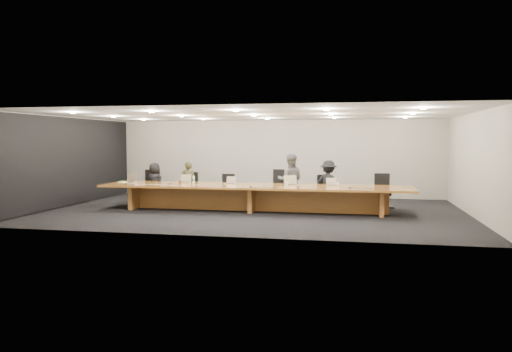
{
  "coord_description": "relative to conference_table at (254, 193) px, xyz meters",
  "views": [
    {
      "loc": [
        2.95,
        -14.15,
        2.03
      ],
      "look_at": [
        0.0,
        0.3,
        1.0
      ],
      "focal_mm": 35.0,
      "sensor_mm": 36.0,
      "label": 1
    }
  ],
  "objects": [
    {
      "name": "mic_left",
      "position": [
        -2.48,
        -0.28,
        0.25
      ],
      "size": [
        0.17,
        0.17,
        0.03
      ],
      "primitive_type": "cone",
      "rotation": [
        0.0,
        0.0,
        0.3
      ],
      "color": "black",
      "rests_on": "conference_table"
    },
    {
      "name": "paper_cup_near",
      "position": [
        0.95,
        0.13,
        0.27
      ],
      "size": [
        0.1,
        0.1,
        0.09
      ],
      "primitive_type": "cone",
      "rotation": [
        0.0,
        0.0,
        -0.37
      ],
      "color": "white",
      "rests_on": "conference_table"
    },
    {
      "name": "laptop_a",
      "position": [
        -4.09,
        0.41,
        0.37
      ],
      "size": [
        0.38,
        0.3,
        0.27
      ],
      "primitive_type": null,
      "rotation": [
        0.0,
        0.0,
        -0.13
      ],
      "color": "tan",
      "rests_on": "conference_table"
    },
    {
      "name": "left_wall_panel",
      "position": [
        -5.94,
        0.0,
        0.85
      ],
      "size": [
        0.08,
        7.84,
        2.74
      ],
      "primitive_type": "cube",
      "color": "black",
      "rests_on": "ground"
    },
    {
      "name": "ground",
      "position": [
        0.0,
        0.0,
        -0.52
      ],
      "size": [
        12.0,
        12.0,
        0.0
      ],
      "primitive_type": "plane",
      "color": "black",
      "rests_on": "ground"
    },
    {
      "name": "mic_center",
      "position": [
        0.04,
        -0.63,
        0.24
      ],
      "size": [
        0.12,
        0.12,
        0.03
      ],
      "primitive_type": "cone",
      "rotation": [
        0.0,
        0.0,
        0.09
      ],
      "color": "black",
      "rests_on": "conference_table"
    },
    {
      "name": "laptop_b",
      "position": [
        -2.28,
        0.42,
        0.36
      ],
      "size": [
        0.36,
        0.27,
        0.27
      ],
      "primitive_type": null,
      "rotation": [
        0.0,
        0.0,
        -0.07
      ],
      "color": "#B8A98C",
      "rests_on": "conference_table"
    },
    {
      "name": "paper_cup_far",
      "position": [
        2.4,
        0.36,
        0.28
      ],
      "size": [
        0.11,
        0.11,
        0.1
      ],
      "primitive_type": "cone",
      "rotation": [
        0.0,
        0.0,
        -0.38
      ],
      "color": "white",
      "rests_on": "conference_table"
    },
    {
      "name": "lime_gadget",
      "position": [
        -4.26,
        0.24,
        0.26
      ],
      "size": [
        0.16,
        0.12,
        0.02
      ],
      "primitive_type": "cube",
      "rotation": [
        0.0,
        0.0,
        -0.27
      ],
      "color": "#59CC36",
      "rests_on": "notepad"
    },
    {
      "name": "conference_table",
      "position": [
        0.0,
        0.0,
        0.0
      ],
      "size": [
        9.0,
        1.8,
        0.75
      ],
      "color": "brown",
      "rests_on": "ground"
    },
    {
      "name": "chair_left",
      "position": [
        -2.41,
        1.25,
        0.0
      ],
      "size": [
        0.55,
        0.55,
        1.05
      ],
      "primitive_type": null,
      "rotation": [
        0.0,
        0.0,
        -0.03
      ],
      "color": "black",
      "rests_on": "ground"
    },
    {
      "name": "laptop_e",
      "position": [
        2.23,
        0.31,
        0.34
      ],
      "size": [
        0.34,
        0.28,
        0.23
      ],
      "primitive_type": null,
      "rotation": [
        0.0,
        0.0,
        0.26
      ],
      "color": "beige",
      "rests_on": "conference_table"
    },
    {
      "name": "mic_right",
      "position": [
        2.75,
        -0.3,
        0.24
      ],
      "size": [
        0.11,
        0.11,
        0.03
      ],
      "primitive_type": "cone",
      "rotation": [
        0.0,
        0.0,
        -0.04
      ],
      "color": "black",
      "rests_on": "conference_table"
    },
    {
      "name": "notepad",
      "position": [
        -4.26,
        0.25,
        0.24
      ],
      "size": [
        0.3,
        0.28,
        0.01
      ],
      "primitive_type": "cube",
      "rotation": [
        0.0,
        0.0,
        -0.43
      ],
      "color": "white",
      "rests_on": "conference_table"
    },
    {
      "name": "back_wall",
      "position": [
        0.0,
        4.0,
        0.88
      ],
      "size": [
        12.0,
        0.02,
        2.8
      ],
      "primitive_type": "cube",
      "color": "silver",
      "rests_on": "ground"
    },
    {
      "name": "chair_far_right",
      "position": [
        3.7,
        1.16,
        0.02
      ],
      "size": [
        0.58,
        0.58,
        1.09
      ],
      "primitive_type": null,
      "rotation": [
        0.0,
        0.0,
        0.06
      ],
      "color": "black",
      "rests_on": "ground"
    },
    {
      "name": "laptop_d",
      "position": [
        1.06,
        0.28,
        0.38
      ],
      "size": [
        0.45,
        0.39,
        0.29
      ],
      "primitive_type": null,
      "rotation": [
        0.0,
        0.0,
        0.39
      ],
      "color": "tan",
      "rests_on": "conference_table"
    },
    {
      "name": "person_d",
      "position": [
        2.08,
        1.2,
        0.2
      ],
      "size": [
        1.06,
        0.81,
        1.45
      ],
      "primitive_type": "imported",
      "rotation": [
        0.0,
        0.0,
        2.82
      ],
      "color": "black",
      "rests_on": "ground"
    },
    {
      "name": "av_box",
      "position": [
        -3.56,
        -0.48,
        0.25
      ],
      "size": [
        0.24,
        0.2,
        0.03
      ],
      "primitive_type": "cube",
      "rotation": [
        0.0,
        0.0,
        -0.16
      ],
      "color": "silver",
      "rests_on": "conference_table"
    },
    {
      "name": "chair_right",
      "position": [
        1.99,
        1.23,
        -0.01
      ],
      "size": [
        0.66,
        0.66,
        1.02
      ],
      "primitive_type": null,
      "rotation": [
        0.0,
        0.0,
        0.34
      ],
      "color": "black",
      "rests_on": "ground"
    },
    {
      "name": "person_c",
      "position": [
        0.92,
        1.14,
        0.3
      ],
      "size": [
        0.86,
        0.71,
        1.64
      ],
      "primitive_type": "imported",
      "rotation": [
        0.0,
        0.0,
        3.26
      ],
      "color": "#4F4F51",
      "rests_on": "ground"
    },
    {
      "name": "chair_far_left",
      "position": [
        -3.78,
        1.15,
        0.04
      ],
      "size": [
        0.6,
        0.6,
        1.11
      ],
      "primitive_type": null,
      "rotation": [
        0.0,
        0.0,
        -0.06
      ],
      "color": "black",
      "rests_on": "ground"
    },
    {
      "name": "chair_mid_left",
      "position": [
        -1.13,
        1.17,
        -0.02
      ],
      "size": [
        0.54,
        0.54,
        1.01
      ],
      "primitive_type": null,
      "rotation": [
        0.0,
        0.0,
        -0.05
      ],
      "color": "black",
      "rests_on": "ground"
    },
    {
      "name": "person_b",
      "position": [
        -2.44,
        1.22,
        0.17
      ],
      "size": [
        0.55,
        0.41,
        1.38
      ],
      "primitive_type": "imported",
      "rotation": [
        0.0,
        0.0,
        3.31
      ],
      "color": "#30301A",
      "rests_on": "ground"
    },
    {
      "name": "laptop_c",
      "position": [
        -0.8,
        0.31,
        0.34
      ],
      "size": [
        0.32,
        0.25,
        0.23
      ],
      "primitive_type": null,
      "rotation": [
        0.0,
        0.0,
        -0.13
      ],
      "color": "#B9A58D",
      "rests_on": "conference_table"
    },
    {
      "name": "water_bottle",
      "position": [
        -1.93,
        0.27,
        0.34
      ],
      "size": [
        0.09,
        0.09,
        0.23
      ],
      "primitive_type": "cylinder",
      "rotation": [
        0.0,
        0.0,
        -0.41
      ],
      "color": "silver",
      "rests_on": "conference_table"
    },
    {
      "name": "chair_mid_right",
      "position": [
        0.49,
        1.26,
        0.06
      ],
      "size": [
        0.73,
        0.73,
        1.17
      ],
      "primitive_type": null,
      "rotation": [
        0.0,
        0.0,
        -0.28
      ],
      "color": "black",
      "rests_on": "ground"
    },
    {
      "name": "person_a",
      "position": [
        -3.58,
        1.18,
        0.14
      ],
      "size": [
        0.74,
        0.59,
        1.33
      ],
      "primitive_type": "imported",
      "rotation": [
        0.0,
        0.0,
        2.84
      ],
      "color": "black",
      "rests_on": "ground"
    },
    {
      "name": "amber_mug",
      "position": [
        -2.23,
        -0.08,
        0.28
      ],
      "size": [
        0.09,
        0.09,
        0.1
      ],
      "primitive_type": "cylinder",
      "rotation": [
        0.0,
        0.0,
        -0.21
      ],
      "color": "#673012",
      "rests_on": "conference_table"
    }
  ]
}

